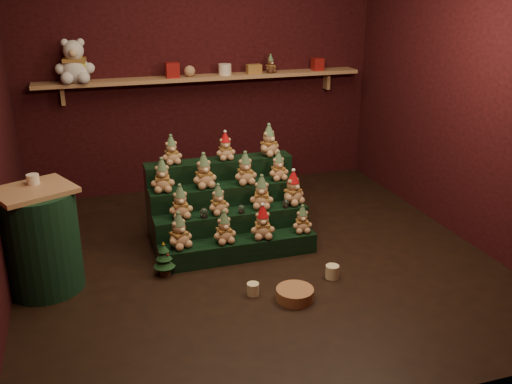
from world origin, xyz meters
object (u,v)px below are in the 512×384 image
object	(u,v)px
side_table	(41,240)
white_bear	(74,55)
mug_left	(253,289)
mug_right	(332,272)
snow_globe_a	(204,213)
mini_christmas_tree	(164,259)
snow_globe_c	(286,204)
wicker_basket	(295,294)
brown_bear	(271,64)
snow_globe_b	(242,209)
riser_tier_front	(239,249)

from	to	relation	value
side_table	white_bear	size ratio (longest dim) A/B	1.54
mug_left	mug_right	xyz separation A→B (m)	(0.70, 0.06, 0.01)
snow_globe_a	mini_christmas_tree	distance (m)	0.54
snow_globe_c	white_bear	distance (m)	2.64
side_table	mug_right	xyz separation A→B (m)	(2.24, -0.55, -0.36)
snow_globe_c	white_bear	xyz separation A→B (m)	(-1.70, 1.63, 1.19)
mug_right	white_bear	bearing A→B (deg)	127.91
mug_left	wicker_basket	bearing A→B (deg)	-30.22
white_bear	brown_bear	world-z (taller)	white_bear
snow_globe_c	mug_right	bearing A→B (deg)	-78.80
brown_bear	side_table	bearing A→B (deg)	-162.26
snow_globe_b	brown_bear	distance (m)	2.09
snow_globe_a	white_bear	xyz separation A→B (m)	(-0.93, 1.63, 1.19)
snow_globe_c	wicker_basket	distance (m)	1.05
riser_tier_front	wicker_basket	size ratio (longest dim) A/B	4.80
mug_left	white_bear	distance (m)	3.09
mug_left	riser_tier_front	bearing A→B (deg)	84.32
snow_globe_b	mini_christmas_tree	xyz separation A→B (m)	(-0.74, -0.26, -0.25)
wicker_basket	snow_globe_b	bearing A→B (deg)	98.81
riser_tier_front	wicker_basket	xyz separation A→B (m)	(0.22, -0.79, -0.04)
snow_globe_c	mug_right	world-z (taller)	snow_globe_c
snow_globe_b	side_table	xyz separation A→B (m)	(-1.68, -0.18, 0.02)
white_bear	brown_bear	bearing A→B (deg)	5.07
riser_tier_front	side_table	xyz separation A→B (m)	(-1.60, -0.02, 0.33)
side_table	mug_left	distance (m)	1.70
mug_left	mini_christmas_tree	bearing A→B (deg)	139.01
riser_tier_front	snow_globe_c	xyz separation A→B (m)	(0.50, 0.16, 0.31)
side_table	mini_christmas_tree	xyz separation A→B (m)	(0.93, -0.08, -0.27)
wicker_basket	white_bear	distance (m)	3.33
riser_tier_front	mug_right	size ratio (longest dim) A/B	12.57
mug_left	white_bear	xyz separation A→B (m)	(-1.14, 2.42, 1.55)
mug_right	wicker_basket	distance (m)	0.47
mini_christmas_tree	wicker_basket	xyz separation A→B (m)	(0.89, -0.69, -0.10)
riser_tier_front	snow_globe_c	distance (m)	0.61
snow_globe_a	mug_left	xyz separation A→B (m)	(0.20, -0.79, -0.36)
riser_tier_front	brown_bear	size ratio (longest dim) A/B	7.03
riser_tier_front	mug_left	bearing A→B (deg)	-95.68
snow_globe_b	side_table	size ratio (longest dim) A/B	0.09
riser_tier_front	snow_globe_c	size ratio (longest dim) A/B	17.61
brown_bear	snow_globe_a	bearing A→B (deg)	-143.71
snow_globe_a	riser_tier_front	bearing A→B (deg)	-31.02
snow_globe_c	wicker_basket	world-z (taller)	snow_globe_c
side_table	snow_globe_a	bearing A→B (deg)	-16.95
snow_globe_c	side_table	size ratio (longest dim) A/B	0.09
wicker_basket	snow_globe_a	bearing A→B (deg)	117.21
snow_globe_c	wicker_basket	bearing A→B (deg)	-105.98
wicker_basket	mini_christmas_tree	bearing A→B (deg)	142.14
snow_globe_a	mug_left	bearing A→B (deg)	-75.45
snow_globe_b	snow_globe_c	world-z (taller)	snow_globe_c
snow_globe_b	mini_christmas_tree	size ratio (longest dim) A/B	0.25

